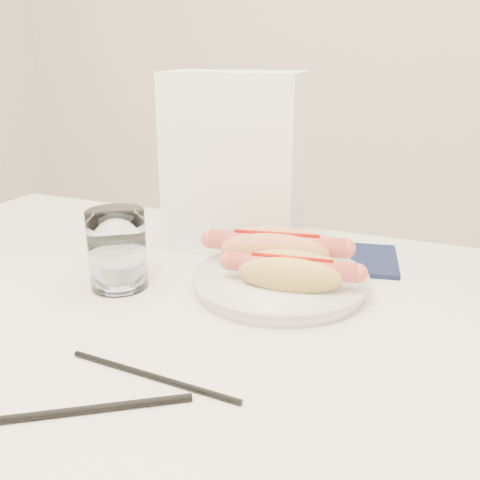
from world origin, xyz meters
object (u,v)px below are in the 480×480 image
at_px(plate, 280,283).
at_px(hotdog_right, 291,272).
at_px(table, 185,359).
at_px(napkin_box, 234,163).
at_px(hotdog_left, 276,249).
at_px(water_glass, 117,249).

xyz_separation_m(plate, hotdog_right, (0.02, -0.03, 0.03)).
bearing_deg(hotdog_right, table, -146.89).
distance_m(table, napkin_box, 0.33).
distance_m(plate, napkin_box, 0.23).
xyz_separation_m(table, hotdog_left, (0.06, 0.16, 0.10)).
bearing_deg(hotdog_left, napkin_box, 126.40).
height_order(table, hotdog_left, hotdog_left).
relative_size(table, napkin_box, 4.36).
height_order(hotdog_left, napkin_box, napkin_box).
height_order(table, napkin_box, napkin_box).
bearing_deg(napkin_box, hotdog_left, -49.45).
bearing_deg(table, water_glass, 160.01).
xyz_separation_m(table, hotdog_right, (0.11, 0.09, 0.10)).
relative_size(plate, water_glass, 2.12).
relative_size(plate, hotdog_left, 1.19).
distance_m(table, water_glass, 0.17).
height_order(plate, napkin_box, napkin_box).
height_order(hotdog_right, water_glass, water_glass).
bearing_deg(table, napkin_box, 99.92).
xyz_separation_m(hotdog_left, hotdog_right, (0.04, -0.06, -0.00)).
bearing_deg(hotdog_left, table, -122.27).
height_order(table, water_glass, water_glass).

